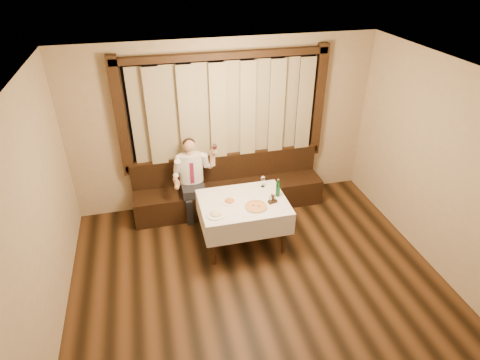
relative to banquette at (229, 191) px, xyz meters
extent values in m
cube|color=black|center=(0.00, -2.72, -0.32)|extent=(5.00, 6.00, 0.01)
cube|color=silver|center=(0.00, -2.72, 2.49)|extent=(5.00, 6.00, 0.01)
cube|color=tan|center=(0.00, 0.28, 1.09)|extent=(5.00, 0.01, 2.80)
cube|color=tan|center=(-2.50, -2.72, 1.09)|extent=(0.01, 6.00, 2.80)
cube|color=black|center=(0.00, 0.26, 1.39)|extent=(3.00, 0.02, 1.60)
cube|color=orange|center=(-0.70, 0.25, 1.09)|extent=(0.50, 0.01, 0.40)
cube|color=black|center=(0.00, 0.22, 0.54)|extent=(3.30, 0.12, 0.10)
cube|color=black|center=(0.00, 0.22, 2.24)|extent=(3.30, 0.12, 0.10)
cube|color=black|center=(-1.60, 0.22, 1.39)|extent=(0.16, 0.12, 1.90)
cube|color=black|center=(1.60, 0.22, 1.39)|extent=(0.16, 0.12, 1.90)
cube|color=#847355|center=(0.00, 0.16, 1.39)|extent=(2.90, 0.08, 1.55)
cube|color=black|center=(0.00, -0.04, -0.09)|extent=(3.20, 0.60, 0.45)
cube|color=black|center=(0.00, 0.20, 0.36)|extent=(3.20, 0.12, 0.45)
cube|color=black|center=(0.00, 0.20, 0.61)|extent=(3.20, 0.14, 0.04)
cylinder|color=black|center=(-0.52, -1.39, 0.04)|extent=(0.06, 0.06, 0.71)
cylinder|color=black|center=(0.52, -1.39, 0.04)|extent=(0.06, 0.06, 0.71)
cylinder|color=black|center=(-0.52, -0.65, 0.04)|extent=(0.06, 0.06, 0.71)
cylinder|color=black|center=(0.52, -0.65, 0.04)|extent=(0.06, 0.06, 0.71)
cube|color=black|center=(0.00, -1.02, 0.42)|extent=(1.20, 0.90, 0.04)
cube|color=silver|center=(0.00, -1.02, 0.44)|extent=(1.26, 0.96, 0.01)
cube|color=silver|center=(0.00, -1.50, 0.27)|extent=(1.26, 0.01, 0.35)
cube|color=silver|center=(0.00, -0.54, 0.27)|extent=(1.26, 0.01, 0.35)
cube|color=silver|center=(-0.63, -1.02, 0.27)|extent=(0.01, 0.96, 0.35)
cube|color=silver|center=(0.63, -1.02, 0.27)|extent=(0.01, 0.96, 0.35)
cylinder|color=white|center=(0.14, -1.22, 0.45)|extent=(0.34, 0.34, 0.01)
cylinder|color=#C0451C|center=(0.14, -1.22, 0.46)|extent=(0.31, 0.31, 0.01)
torus|color=#C3854B|center=(0.14, -1.22, 0.47)|extent=(0.32, 0.32, 0.02)
sphere|color=black|center=(0.11, -1.20, 0.47)|extent=(0.02, 0.02, 0.02)
sphere|color=black|center=(0.18, -1.23, 0.47)|extent=(0.02, 0.02, 0.02)
cylinder|color=white|center=(-0.20, -0.99, 0.45)|extent=(0.24, 0.24, 0.01)
ellipsoid|color=#BB531E|center=(-0.20, -0.99, 0.49)|extent=(0.15, 0.15, 0.07)
cylinder|color=white|center=(-0.45, -1.26, 0.45)|extent=(0.27, 0.27, 0.02)
ellipsoid|color=#D2C288|center=(-0.45, -1.26, 0.50)|extent=(0.17, 0.17, 0.08)
cylinder|color=#115322|center=(0.53, -1.00, 0.56)|extent=(0.06, 0.06, 0.23)
cylinder|color=#115322|center=(0.53, -1.00, 0.69)|extent=(0.02, 0.02, 0.05)
cylinder|color=silver|center=(0.53, -1.00, 0.72)|extent=(0.03, 0.03, 0.01)
cylinder|color=white|center=(0.39, -0.70, 0.45)|extent=(0.06, 0.06, 0.01)
cylinder|color=white|center=(0.39, -0.70, 0.50)|extent=(0.01, 0.01, 0.10)
ellipsoid|color=white|center=(0.39, -0.70, 0.59)|extent=(0.07, 0.07, 0.08)
cube|color=black|center=(0.40, -1.16, 0.47)|extent=(0.14, 0.09, 0.04)
cube|color=black|center=(0.40, -1.16, 0.54)|extent=(0.03, 0.07, 0.09)
cylinder|color=white|center=(0.36, -1.17, 0.51)|extent=(0.03, 0.03, 0.07)
cylinder|color=silver|center=(0.36, -1.17, 0.56)|extent=(0.04, 0.04, 0.01)
cylinder|color=white|center=(0.44, -1.15, 0.51)|extent=(0.03, 0.03, 0.07)
cylinder|color=silver|center=(0.44, -1.15, 0.56)|extent=(0.04, 0.04, 0.01)
cube|color=black|center=(-0.62, -0.15, 0.21)|extent=(0.37, 0.41, 0.15)
cube|color=black|center=(-0.72, -0.36, -0.09)|extent=(0.10, 0.11, 0.45)
cube|color=black|center=(-0.52, -0.36, -0.09)|extent=(0.10, 0.11, 0.45)
ellipsoid|color=white|center=(-0.62, -0.02, 0.54)|extent=(0.39, 0.24, 0.50)
cube|color=maroon|center=(-0.62, -0.14, 0.51)|extent=(0.06, 0.01, 0.37)
cylinder|color=tan|center=(-0.62, -0.02, 0.82)|extent=(0.09, 0.09, 0.07)
sphere|color=tan|center=(-0.62, -0.02, 0.94)|extent=(0.19, 0.19, 0.19)
ellipsoid|color=black|center=(-0.62, 0.01, 0.97)|extent=(0.20, 0.20, 0.15)
sphere|color=white|center=(-0.81, -0.02, 0.74)|extent=(0.12, 0.12, 0.12)
sphere|color=white|center=(-0.44, -0.02, 0.74)|extent=(0.12, 0.12, 0.12)
sphere|color=tan|center=(-0.90, -0.39, 0.43)|extent=(0.08, 0.08, 0.08)
sphere|color=tan|center=(-0.25, -0.17, 0.86)|extent=(0.09, 0.09, 0.09)
cylinder|color=white|center=(-0.25, -0.20, 0.90)|extent=(0.01, 0.01, 0.10)
ellipsoid|color=white|center=(-0.25, -0.20, 0.97)|extent=(0.08, 0.08, 0.10)
ellipsoid|color=#4C070F|center=(-0.25, -0.20, 0.96)|extent=(0.06, 0.06, 0.06)
camera|label=1|loc=(-1.20, -5.71, 3.69)|focal=30.00mm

